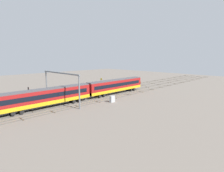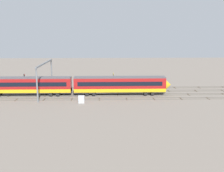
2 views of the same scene
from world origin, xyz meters
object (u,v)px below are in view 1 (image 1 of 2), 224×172
(signal_light_trackside_departure, at_px, (29,93))
(overhead_gantry, at_px, (61,80))
(speed_sign_mid_trackside, at_px, (101,83))
(relay_cabinet, at_px, (112,99))
(signal_light_trackside_approach, at_px, (110,84))

(signal_light_trackside_departure, bearing_deg, overhead_gantry, -33.10)
(speed_sign_mid_trackside, xyz_separation_m, relay_cabinet, (-8.02, -13.54, -2.28))
(speed_sign_mid_trackside, xyz_separation_m, signal_light_trackside_departure, (-25.45, 0.49, -0.12))
(speed_sign_mid_trackside, relative_size, relay_cabinet, 2.79)
(relay_cabinet, bearing_deg, signal_light_trackside_departure, 141.18)
(overhead_gantry, bearing_deg, signal_light_trackside_departure, 146.90)
(relay_cabinet, bearing_deg, signal_light_trackside_approach, 47.88)
(signal_light_trackside_approach, bearing_deg, speed_sign_mid_trackside, -178.75)
(speed_sign_mid_trackside, bearing_deg, signal_light_trackside_departure, 178.90)
(speed_sign_mid_trackside, distance_m, relay_cabinet, 15.90)
(speed_sign_mid_trackside, height_order, relay_cabinet, speed_sign_mid_trackside)
(overhead_gantry, xyz_separation_m, signal_light_trackside_departure, (-7.01, 4.57, -3.28))
(signal_light_trackside_departure, bearing_deg, speed_sign_mid_trackside, -1.10)
(overhead_gantry, distance_m, relay_cabinet, 15.10)
(signal_light_trackside_approach, xyz_separation_m, relay_cabinet, (-12.33, -13.64, -1.68))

